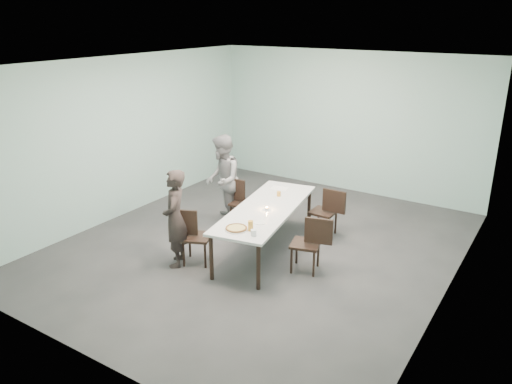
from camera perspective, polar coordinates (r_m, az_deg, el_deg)
The scene contains 16 objects.
ground at distance 8.46m, azimuth 0.42°, elevation -6.16°, with size 7.00×7.00×0.00m, color #333335.
room_shell at distance 7.80m, azimuth 0.46°, elevation 7.35°, with size 6.02×7.02×3.01m.
table at distance 8.06m, azimuth 1.13°, elevation -2.15°, with size 1.34×2.72×0.75m.
chair_near_left at distance 7.80m, azimuth -7.38°, elevation -4.61°, with size 0.65×0.55×0.87m.
chair_far_left at distance 9.11m, azimuth -1.82°, elevation -0.80°, with size 0.61×0.43×0.87m.
chair_near_right at distance 7.52m, azimuth 6.30°, elevation -5.53°, with size 0.65×0.51×0.87m.
chair_far_right at distance 8.73m, azimuth 8.21°, elevation -1.94°, with size 0.61×0.42×0.87m.
diner_near at distance 7.67m, azimuth -9.23°, elevation -2.99°, with size 0.56×0.37×1.53m, color black.
diner_far at distance 9.13m, azimuth -3.85°, elevation 1.39°, with size 0.81×0.63×1.66m, color gray.
pizza at distance 7.23m, azimuth -2.27°, elevation -4.17°, with size 0.34×0.34×0.04m.
side_plate at distance 7.46m, azimuth 0.46°, elevation -3.50°, with size 0.18×0.18×0.01m, color white.
beer_glass at distance 7.17m, azimuth -0.63°, elevation -3.88°, with size 0.08×0.08×0.15m, color gold.
water_tumbler at distance 7.02m, azimuth -0.29°, elevation -4.69°, with size 0.08×0.08×0.09m, color silver.
tealight at distance 7.93m, azimuth 1.25°, elevation -1.92°, with size 0.06×0.06×0.05m.
amber_tumbler at distance 8.53m, azimuth 2.62°, elevation -0.20°, with size 0.07×0.07×0.08m, color gold.
menu at distance 8.91m, azimuth 2.70°, elevation 0.42°, with size 0.30×0.22×0.01m, color silver.
Camera 1 is at (4.05, -6.45, 3.69)m, focal length 35.00 mm.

